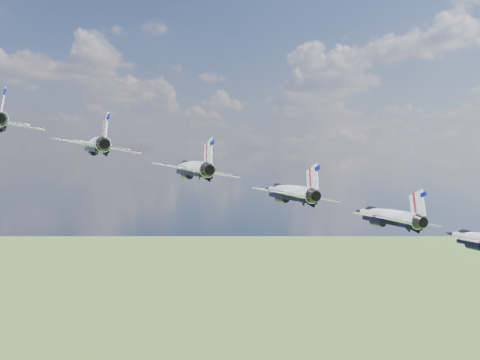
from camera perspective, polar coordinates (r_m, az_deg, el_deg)
jet_0 at (r=75.12m, az=-21.75°, el=5.21°), size 13.31×15.82×5.54m
jet_1 at (r=71.28m, az=-13.51°, el=3.29°), size 13.31×15.82×5.54m
jet_2 at (r=69.14m, az=-4.60°, el=1.13°), size 13.31×15.82×5.54m
jet_3 at (r=68.84m, az=4.62°, el=-1.14°), size 13.31×15.82×5.54m
jet_4 at (r=70.43m, az=13.68°, el=-3.33°), size 13.31×15.82×5.54m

